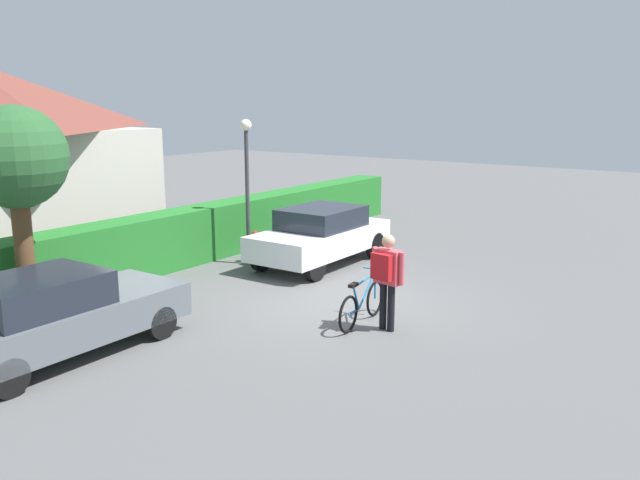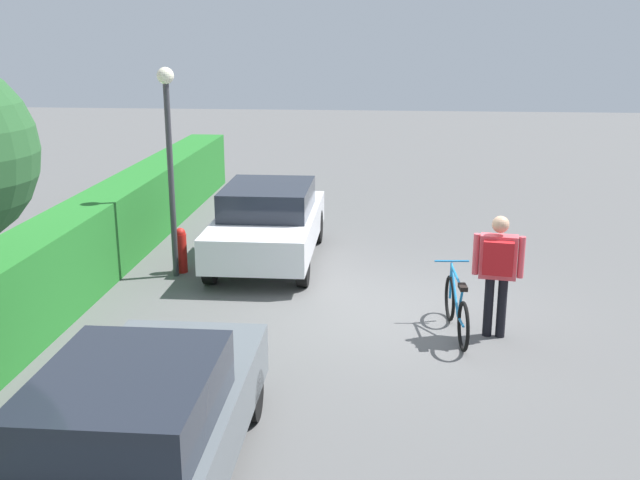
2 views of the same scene
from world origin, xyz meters
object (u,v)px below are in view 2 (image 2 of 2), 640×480
Objects in this scene: bicycle at (456,309)px; fire_hydrant at (181,250)px; person_rider at (498,265)px; parked_car_far at (268,221)px; parked_car_near at (141,427)px; street_lamp at (169,141)px.

bicycle is 2.17× the size of fire_hydrant.
person_rider is (-0.05, -0.52, 0.68)m from bicycle.
person_rider reaches higher than bicycle.
fire_hydrant is at bearing 62.39° from bicycle.
person_rider reaches higher than parked_car_far.
parked_car_near reaches higher than fire_hydrant.
person_rider is 5.78m from street_lamp.
street_lamp is at bearing 124.62° from parked_car_far.
fire_hydrant is (0.21, -0.05, -1.95)m from street_lamp.
parked_car_far is at bearing -55.38° from street_lamp.
parked_car_near is 2.32× the size of person_rider.
person_rider reaches higher than fire_hydrant.
street_lamp is 4.40× the size of fire_hydrant.
street_lamp is at bearing 166.37° from fire_hydrant.
parked_car_far is 4.91× the size of fire_hydrant.
bicycle is 5.18m from fire_hydrant.
parked_car_near is 5.18m from bicycle.
parked_car_near is 7.30m from parked_car_far.
street_lamp reaches higher than bicycle.
bicycle is (-3.22, -3.16, -0.37)m from parked_car_far.
bicycle reaches higher than fire_hydrant.
parked_car_far is 1.68m from fire_hydrant.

